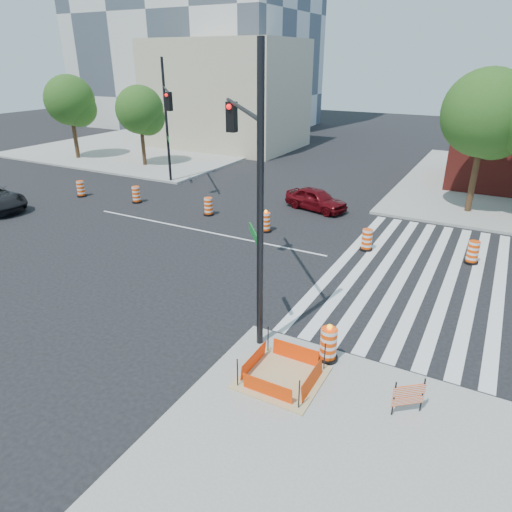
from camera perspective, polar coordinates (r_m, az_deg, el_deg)
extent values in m
plane|color=black|center=(24.20, -6.85, 3.15)|extent=(120.00, 120.00, 0.00)
cube|color=gray|center=(48.72, -12.29, 13.25)|extent=(22.00, 22.00, 0.15)
cube|color=silver|center=(20.95, 10.92, -0.42)|extent=(0.45, 13.50, 0.01)
cube|color=silver|center=(20.73, 13.27, -0.90)|extent=(0.45, 13.50, 0.01)
cube|color=silver|center=(20.55, 15.67, -1.39)|extent=(0.45, 13.50, 0.01)
cube|color=silver|center=(20.41, 18.11, -1.88)|extent=(0.45, 13.50, 0.01)
cube|color=silver|center=(20.31, 20.58, -2.38)|extent=(0.45, 13.50, 0.01)
cube|color=silver|center=(20.24, 23.07, -2.88)|extent=(0.45, 13.50, 0.01)
cube|color=silver|center=(20.22, 25.57, -3.37)|extent=(0.45, 13.50, 0.01)
cube|color=silver|center=(20.24, 28.08, -3.85)|extent=(0.45, 13.50, 0.01)
cube|color=silver|center=(24.20, -6.85, 3.16)|extent=(14.00, 0.12, 0.01)
cube|color=tan|center=(13.20, 3.25, -14.90)|extent=(2.20, 2.20, 0.05)
cube|color=#F73904|center=(12.41, 1.40, -16.29)|extent=(1.44, 0.02, 0.55)
cube|color=#F73904|center=(13.71, 4.93, -11.99)|extent=(1.44, 0.02, 0.55)
cube|color=#F73904|center=(13.37, -0.30, -12.93)|extent=(0.02, 1.44, 0.55)
cube|color=#F73904|center=(12.78, 7.05, -15.14)|extent=(0.02, 1.44, 0.55)
cylinder|color=black|center=(12.64, -2.33, -14.42)|extent=(0.04, 0.04, 0.90)
cylinder|color=black|center=(12.01, 5.40, -16.90)|extent=(0.04, 0.04, 0.90)
cylinder|color=black|center=(13.92, 1.51, -10.41)|extent=(0.04, 0.04, 0.90)
cylinder|color=black|center=(13.35, 8.57, -12.37)|extent=(0.04, 0.04, 0.90)
cube|color=#B3A989|center=(47.79, -3.70, 19.49)|extent=(14.00, 10.00, 10.00)
imported|color=#52070C|center=(27.49, 7.52, 7.06)|extent=(4.09, 2.44, 1.31)
cylinder|color=black|center=(12.67, 0.54, 5.76)|extent=(0.20, 0.20, 8.70)
cylinder|color=black|center=(15.35, -1.89, 18.02)|extent=(4.22, 5.15, 0.13)
cube|color=black|center=(17.65, -3.06, 16.96)|extent=(0.35, 0.30, 1.09)
sphere|color=#FF0C0C|center=(17.46, -3.41, 18.13)|extent=(0.20, 0.20, 0.20)
cube|color=#0C591E|center=(14.04, -0.33, 2.87)|extent=(0.86, 1.04, 0.27)
cylinder|color=black|center=(33.56, -11.13, 16.16)|extent=(0.19, 0.19, 8.27)
cylinder|color=black|center=(30.26, -11.17, 19.74)|extent=(4.22, 4.72, 0.12)
cube|color=black|center=(28.13, -10.85, 18.44)|extent=(0.33, 0.29, 1.03)
sphere|color=#FF0C0C|center=(27.97, -11.15, 19.13)|extent=(0.19, 0.19, 0.19)
cube|color=#0C591E|center=(32.68, -10.89, 14.16)|extent=(0.86, 0.95, 0.26)
cylinder|color=black|center=(14.01, 8.91, -12.46)|extent=(0.61, 0.61, 0.10)
cylinder|color=#FF4505|center=(13.72, 9.04, -10.73)|extent=(0.49, 0.49, 0.97)
sphere|color=#FF990C|center=(13.41, 9.19, -8.75)|extent=(0.16, 0.16, 0.16)
cube|color=#FF4505|center=(12.29, 18.62, -15.63)|extent=(0.69, 0.57, 0.28)
cube|color=#FF4505|center=(12.49, 18.43, -16.79)|extent=(0.69, 0.57, 0.22)
cylinder|color=black|center=(12.26, 16.85, -16.71)|extent=(0.04, 0.04, 1.01)
cylinder|color=black|center=(12.59, 20.10, -16.00)|extent=(0.04, 0.04, 1.01)
cylinder|color=#382314|center=(44.37, -21.72, 14.03)|extent=(0.35, 0.35, 4.47)
sphere|color=#1B4413|center=(44.07, -22.28, 17.58)|extent=(4.19, 4.19, 4.19)
sphere|color=#1B4413|center=(43.93, -21.32, 16.78)|extent=(3.07, 3.07, 3.07)
sphere|color=#1B4413|center=(44.30, -22.80, 16.98)|extent=(2.79, 2.79, 2.79)
cylinder|color=#382314|center=(39.61, -13.97, 13.68)|extent=(0.31, 0.31, 4.04)
sphere|color=#1B4413|center=(39.28, -14.34, 17.30)|extent=(3.79, 3.79, 3.79)
sphere|color=#1B4413|center=(39.24, -13.41, 16.45)|extent=(2.78, 2.78, 2.78)
sphere|color=#1B4413|center=(39.44, -14.91, 16.71)|extent=(2.52, 2.52, 2.52)
cylinder|color=#382314|center=(28.94, 25.70, 9.58)|extent=(0.35, 0.35, 5.01)
sphere|color=#1B4413|center=(28.47, 26.84, 15.66)|extent=(4.70, 4.70, 4.70)
sphere|color=#1B4413|center=(28.86, 27.67, 14.00)|extent=(3.44, 3.44, 3.44)
sphere|color=#1B4413|center=(28.33, 25.75, 14.85)|extent=(3.13, 3.13, 3.13)
cylinder|color=black|center=(32.25, -20.93, 7.06)|extent=(0.60, 0.60, 0.10)
cylinder|color=#FF4505|center=(32.13, -21.06, 7.91)|extent=(0.48, 0.48, 0.95)
cylinder|color=black|center=(29.80, -14.65, 6.58)|extent=(0.60, 0.60, 0.10)
cylinder|color=#FF4505|center=(29.66, -14.75, 7.50)|extent=(0.48, 0.48, 0.95)
cylinder|color=black|center=(26.63, -5.93, 5.23)|extent=(0.60, 0.60, 0.10)
cylinder|color=#FF4505|center=(26.47, -5.97, 6.26)|extent=(0.48, 0.48, 0.95)
cylinder|color=black|center=(23.92, 1.21, 3.21)|extent=(0.60, 0.60, 0.10)
cylinder|color=#FF4505|center=(23.75, 1.22, 4.34)|extent=(0.48, 0.48, 0.95)
sphere|color=#FF990C|center=(23.58, 1.24, 5.60)|extent=(0.16, 0.16, 0.16)
cylinder|color=black|center=(22.21, 13.58, 0.87)|extent=(0.60, 0.60, 0.10)
cylinder|color=#FF4505|center=(22.03, 13.70, 2.07)|extent=(0.48, 0.48, 0.95)
cylinder|color=black|center=(22.35, 25.26, -0.68)|extent=(0.60, 0.60, 0.10)
cylinder|color=#FF4505|center=(22.17, 25.48, 0.50)|extent=(0.48, 0.48, 0.95)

